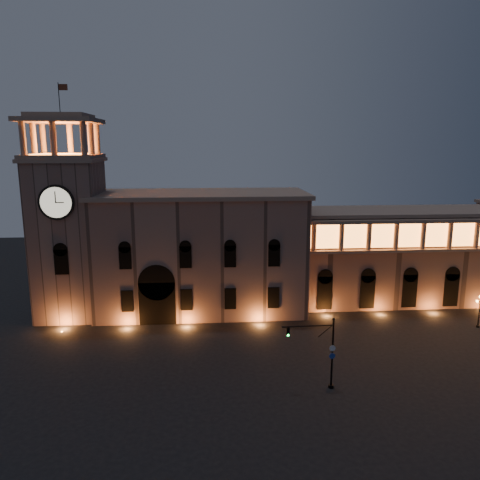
# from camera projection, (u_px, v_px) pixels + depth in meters

# --- Properties ---
(ground) EXTENTS (160.00, 160.00, 0.00)m
(ground) POSITION_uv_depth(u_px,v_px,m) (219.00, 380.00, 49.39)
(ground) COLOR black
(ground) RESTS_ON ground
(government_building) EXTENTS (30.80, 12.80, 17.60)m
(government_building) POSITION_uv_depth(u_px,v_px,m) (200.00, 252.00, 68.88)
(government_building) COLOR #836255
(government_building) RESTS_ON ground
(clock_tower) EXTENTS (9.80, 9.80, 32.40)m
(clock_tower) POSITION_uv_depth(u_px,v_px,m) (69.00, 230.00, 65.89)
(clock_tower) COLOR #836255
(clock_tower) RESTS_ON ground
(colonnade_wing) EXTENTS (40.60, 11.50, 14.50)m
(colonnade_wing) POSITION_uv_depth(u_px,v_px,m) (418.00, 255.00, 73.51)
(colonnade_wing) COLOR #7E5C50
(colonnade_wing) RESTS_ON ground
(traffic_light) EXTENTS (5.52, 0.61, 7.56)m
(traffic_light) POSITION_uv_depth(u_px,v_px,m) (323.00, 352.00, 46.89)
(traffic_light) COLOR black
(traffic_light) RESTS_ON ground
(street_lamp_near) EXTENTS (1.58, 0.52, 4.58)m
(street_lamp_near) POSITION_uv_depth(u_px,v_px,m) (480.00, 308.00, 62.89)
(street_lamp_near) COLOR black
(street_lamp_near) RESTS_ON ground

